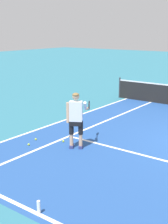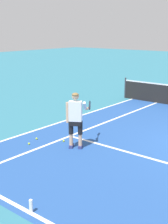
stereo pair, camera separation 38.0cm
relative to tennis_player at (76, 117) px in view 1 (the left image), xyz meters
The scene contains 7 objects.
line_singles_left 2.33m from the tennis_player, 113.89° to the left, with size 0.10×10.31×0.01m, color white.
line_doubles_left 3.11m from the tennis_player, 139.15° to the left, with size 0.10×10.31×0.01m, color white.
tennis_player is the anchor object (origin of this frame).
tennis_ball_near_feet 1.16m from the tennis_player, 168.21° to the left, with size 0.07×0.07×0.07m, color #CCE02D.
tennis_ball_by_baseline 1.78m from the tennis_player, 150.54° to the right, with size 0.07×0.07×0.07m, color #CCE02D.
tennis_ball_mid_court 1.78m from the tennis_player, 169.59° to the right, with size 0.07×0.07×0.07m, color #CCE02D.
water_bottle 3.68m from the tennis_player, 63.64° to the right, with size 0.07×0.07×0.28m, color white.
Camera 1 is at (2.26, -9.70, 3.48)m, focal length 50.00 mm.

